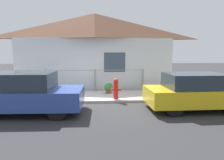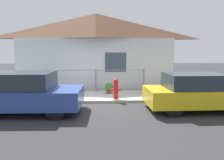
{
  "view_description": "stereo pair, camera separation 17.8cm",
  "coord_description": "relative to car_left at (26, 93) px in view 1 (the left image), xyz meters",
  "views": [
    {
      "loc": [
        -0.01,
        -8.59,
        2.06
      ],
      "look_at": [
        0.69,
        0.3,
        0.9
      ],
      "focal_mm": 35.0,
      "sensor_mm": 36.0,
      "label": 1
    },
    {
      "loc": [
        0.17,
        -8.6,
        2.06
      ],
      "look_at": [
        0.69,
        0.3,
        0.9
      ],
      "focal_mm": 35.0,
      "sensor_mm": 36.0,
      "label": 2
    }
  ],
  "objects": [
    {
      "name": "ground_plane",
      "position": [
        2.29,
        1.25,
        -0.69
      ],
      "size": [
        60.0,
        60.0,
        0.0
      ],
      "primitive_type": "plane",
      "color": "#2D2D30"
    },
    {
      "name": "fire_hydrant",
      "position": [
        3.14,
        1.54,
        -0.14
      ],
      "size": [
        0.46,
        0.21,
        0.86
      ],
      "color": "red",
      "rests_on": "sidewalk"
    },
    {
      "name": "house",
      "position": [
        2.29,
        4.96,
        2.57
      ],
      "size": [
        8.59,
        2.23,
        4.15
      ],
      "color": "silver",
      "rests_on": "ground_plane"
    },
    {
      "name": "car_left",
      "position": [
        0.0,
        0.0,
        0.0
      ],
      "size": [
        3.69,
        1.93,
        1.38
      ],
      "rotation": [
        0.0,
        0.0,
        -0.04
      ],
      "color": "#2D4793",
      "rests_on": "ground_plane"
    },
    {
      "name": "car_right",
      "position": [
        5.89,
        -0.0,
        -0.04
      ],
      "size": [
        3.63,
        1.71,
        1.3
      ],
      "rotation": [
        0.0,
        0.0,
        0.0
      ],
      "color": "gold",
      "rests_on": "ground_plane"
    },
    {
      "name": "sidewalk",
      "position": [
        2.29,
        2.41,
        -0.64
      ],
      "size": [
        24.0,
        2.32,
        0.1
      ],
      "color": "#B2AFA8",
      "rests_on": "ground_plane"
    },
    {
      "name": "potted_plant_near_hydrant",
      "position": [
        2.92,
        2.78,
        -0.32
      ],
      "size": [
        0.41,
        0.41,
        0.5
      ],
      "color": "brown",
      "rests_on": "sidewalk"
    },
    {
      "name": "fence",
      "position": [
        2.29,
        3.42,
        0.02
      ],
      "size": [
        4.9,
        0.1,
        1.1
      ],
      "color": "gray",
      "rests_on": "sidewalk"
    },
    {
      "name": "potted_plant_by_fence",
      "position": [
        -0.16,
        3.29,
        -0.27
      ],
      "size": [
        0.46,
        0.46,
        0.57
      ],
      "color": "#9E5638",
      "rests_on": "sidewalk"
    }
  ]
}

